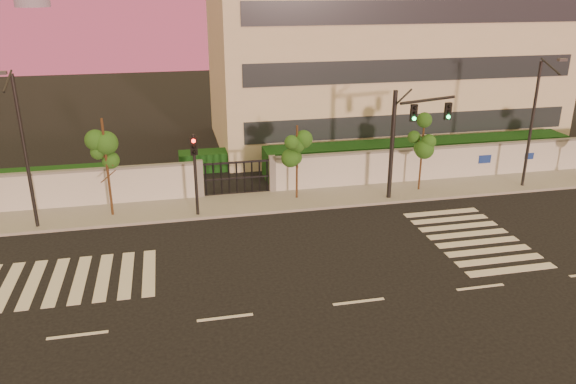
# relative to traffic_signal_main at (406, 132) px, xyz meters

# --- Properties ---
(ground) EXTENTS (120.00, 120.00, 0.00)m
(ground) POSITION_rel_traffic_signal_main_xyz_m (-5.78, -9.61, -3.80)
(ground) COLOR black
(ground) RESTS_ON ground
(sidewalk) EXTENTS (60.00, 3.00, 0.15)m
(sidewalk) POSITION_rel_traffic_signal_main_xyz_m (-5.78, 0.89, -3.73)
(sidewalk) COLOR gray
(sidewalk) RESTS_ON ground
(perimeter_wall) EXTENTS (60.00, 0.36, 2.20)m
(perimeter_wall) POSITION_rel_traffic_signal_main_xyz_m (-5.68, 2.39, -2.73)
(perimeter_wall) COLOR silver
(perimeter_wall) RESTS_ON ground
(hedge_row) EXTENTS (41.00, 4.25, 1.80)m
(hedge_row) POSITION_rel_traffic_signal_main_xyz_m (-4.62, 5.12, -2.98)
(hedge_row) COLOR #103611
(hedge_row) RESTS_ON ground
(institutional_building) EXTENTS (24.40, 12.40, 12.25)m
(institutional_building) POSITION_rel_traffic_signal_main_xyz_m (3.22, 12.37, 2.35)
(institutional_building) COLOR beige
(institutional_building) RESTS_ON ground
(road_markings) EXTENTS (57.00, 7.62, 0.02)m
(road_markings) POSITION_rel_traffic_signal_main_xyz_m (-7.36, -5.86, -3.79)
(road_markings) COLOR silver
(road_markings) RESTS_ON ground
(street_tree_c) EXTENTS (1.55, 1.23, 5.12)m
(street_tree_c) POSITION_rel_traffic_signal_main_xyz_m (-15.33, 0.73, -0.03)
(street_tree_c) COLOR #382314
(street_tree_c) RESTS_ON ground
(street_tree_d) EXTENTS (1.39, 1.10, 4.19)m
(street_tree_d) POSITION_rel_traffic_signal_main_xyz_m (-5.67, 1.06, -0.72)
(street_tree_d) COLOR #382314
(street_tree_d) RESTS_ON ground
(street_tree_e) EXTENTS (1.32, 1.05, 4.56)m
(street_tree_e) POSITION_rel_traffic_signal_main_xyz_m (1.41, 0.87, -0.45)
(street_tree_e) COLOR #382314
(street_tree_e) RESTS_ON ground
(traffic_signal_main) EXTENTS (3.74, 1.23, 6.01)m
(traffic_signal_main) POSITION_rel_traffic_signal_main_xyz_m (0.00, 0.00, 0.00)
(traffic_signal_main) COLOR black
(traffic_signal_main) RESTS_ON ground
(traffic_signal_secondary) EXTENTS (0.34, 0.33, 4.33)m
(traffic_signal_secondary) POSITION_rel_traffic_signal_main_xyz_m (-11.13, -0.19, -1.05)
(traffic_signal_secondary) COLOR black
(traffic_signal_secondary) RESTS_ON ground
(streetlight_west) EXTENTS (0.47, 1.87, 7.79)m
(streetlight_west) POSITION_rel_traffic_signal_main_xyz_m (-18.79, -0.18, 0.41)
(streetlight_west) COLOR black
(streetlight_west) RESTS_ON ground
(streetlight_east) EXTENTS (0.45, 1.82, 7.57)m
(streetlight_east) POSITION_rel_traffic_signal_main_xyz_m (7.55, 0.04, 0.29)
(streetlight_east) COLOR black
(streetlight_east) RESTS_ON ground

